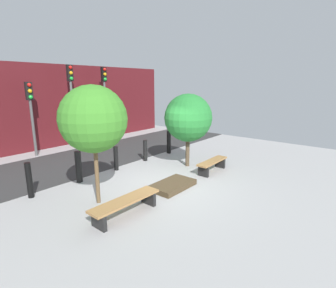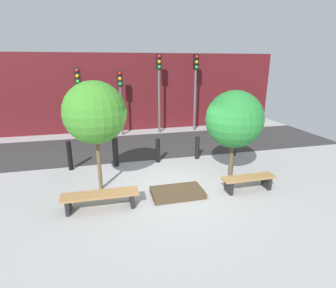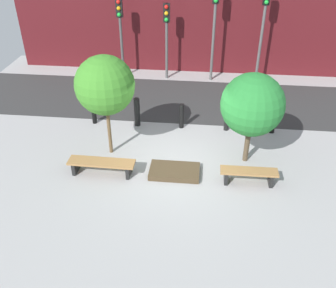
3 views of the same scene
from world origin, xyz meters
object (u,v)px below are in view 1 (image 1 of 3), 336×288
Objects in this scene: bollard_center at (116,158)px; traffic_light_east at (105,91)px; bench_right at (212,164)px; tree_behind_right_bench at (188,118)px; bench_left at (126,204)px; bollard_right at (145,150)px; bollard_far_left at (29,180)px; planter_bed at (173,185)px; traffic_light_mid_west at (31,105)px; bollard_far_right at (169,142)px; tree_behind_left_bench at (93,119)px; traffic_light_mid_east at (71,92)px; bollard_left at (79,167)px.

bollard_center is 5.87m from traffic_light_east.
tree_behind_right_bench is (0.00, 1.14, 1.63)m from bench_right.
bench_left is 4.78m from bollard_right.
bollard_far_left is at bearing -144.56° from traffic_light_east.
bollard_far_left is 3.20m from bollard_center.
planter_bed is 1.40× the size of bollard_far_left.
traffic_light_mid_west reaches higher than planter_bed.
bollard_center is 0.85× the size of bollard_far_right.
bench_left is 0.48× the size of traffic_light_east.
tree_behind_right_bench is at bearing 15.63° from bench_left.
tree_behind_right_bench is 3.11× the size of bollard_center.
bollard_far_left is at bearing 139.24° from planter_bed.
tree_behind_left_bench is at bearing -139.88° from bollard_center.
tree_behind_right_bench is 0.70× the size of traffic_light_mid_east.
bollard_far_left is (-1.05, 1.81, -1.82)m from tree_behind_left_bench.
traffic_light_east reaches higher than tree_behind_left_bench.
tree_behind_left_bench reaches higher than bollard_left.
bench_left is 0.60× the size of traffic_light_mid_west.
tree_behind_right_bench is at bearing -40.12° from bollard_center.
bollard_right is at bearing 59.88° from planter_bed.
tree_behind_left_bench reaches higher than bench_right.
bollard_far_right is (3.20, 2.76, 0.46)m from planter_bed.
traffic_light_mid_east is at bearing 116.26° from bollard_far_right.
traffic_light_east reaches higher than planter_bed.
bollard_left reaches higher than bench_left.
bollard_left is at bearing -136.25° from traffic_light_east.
traffic_light_east is (3.03, 4.43, 2.35)m from bollard_center.
bollard_far_left is at bearing -133.51° from traffic_light_mid_east.
bollard_far_left is at bearing 180.00° from bollard_far_right.
bench_right is at bearing -5.31° from planter_bed.
bollard_right is at bearing 0.00° from bollard_center.
bench_right is 7.85m from traffic_light_east.
bollard_far_right is at bearing 0.00° from bollard_left.
bench_right is 0.40× the size of traffic_light_east.
bollard_far_left is 6.40m from bollard_far_right.
bench_left is 2.15× the size of bollard_center.
tree_behind_left_bench reaches higher than planter_bed.
bollard_left is (-1.60, 2.76, 0.45)m from planter_bed.
traffic_light_east is at bearing 92.13° from bollard_far_right.
bollard_far_left is at bearing 180.00° from bollard_right.
planter_bed is at bearing -90.00° from bollard_center.
traffic_light_mid_east is 1.00× the size of traffic_light_east.
tree_behind_right_bench is 4.40m from bollard_left.
bench_right reaches higher than bench_left.
traffic_light_east is (4.63, 4.43, 2.28)m from bollard_left.
traffic_light_mid_west is 2.09m from traffic_light_mid_east.
bollard_center is (2.15, 2.96, 0.14)m from bench_left.
tree_behind_right_bench reaches higher than bollard_center.
bollard_far_left is 0.26× the size of traffic_light_east.
tree_behind_left_bench is 7.02m from traffic_light_mid_east.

